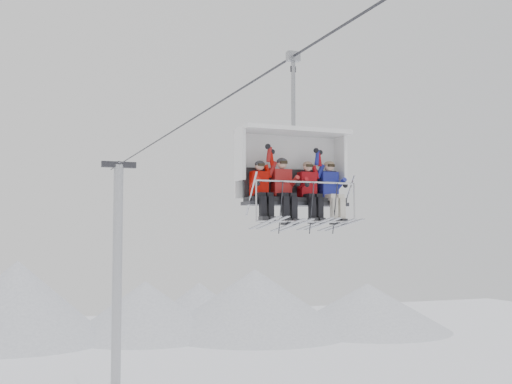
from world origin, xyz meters
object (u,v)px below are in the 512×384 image
object	(u,v)px
skier_far_left	(261,189)
skier_far_right	(331,190)
lift_tower_right	(117,294)
chairlift_carrier	(291,167)
skier_center_left	(283,188)
skier_center_right	(310,190)

from	to	relation	value
skier_far_left	skier_far_right	size ratio (longest dim) A/B	1.00
lift_tower_right	skier_far_left	bearing A→B (deg)	-92.05
lift_tower_right	chairlift_carrier	xyz separation A→B (m)	(0.00, -24.23, 4.94)
chairlift_carrier	skier_center_left	size ratio (longest dim) A/B	2.36
chairlift_carrier	skier_center_right	world-z (taller)	chairlift_carrier
chairlift_carrier	skier_far_right	bearing A→B (deg)	-19.94
lift_tower_right	chairlift_carrier	bearing A→B (deg)	-90.00
lift_tower_right	skier_far_left	xyz separation A→B (m)	(-0.88, -24.55, 4.39)
skier_far_right	chairlift_carrier	bearing A→B (deg)	160.06
lift_tower_right	skier_far_right	distance (m)	24.95
skier_far_left	skier_center_left	size ratio (longest dim) A/B	1.00
skier_far_left	skier_center_right	world-z (taller)	skier_center_right
chairlift_carrier	skier_center_right	size ratio (longest dim) A/B	2.36
skier_center_left	skier_center_right	distance (m)	0.65
lift_tower_right	skier_far_left	size ratio (longest dim) A/B	7.99
chairlift_carrier	skier_center_right	bearing A→B (deg)	-45.50
chairlift_carrier	skier_far_left	bearing A→B (deg)	-159.75
skier_far_left	skier_center_left	distance (m)	0.54
lift_tower_right	skier_center_left	size ratio (longest dim) A/B	7.99
skier_far_left	skier_far_right	world-z (taller)	skier_far_right
lift_tower_right	chairlift_carrier	distance (m)	24.72
chairlift_carrier	skier_far_left	xyz separation A→B (m)	(-0.88, -0.32, -0.55)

